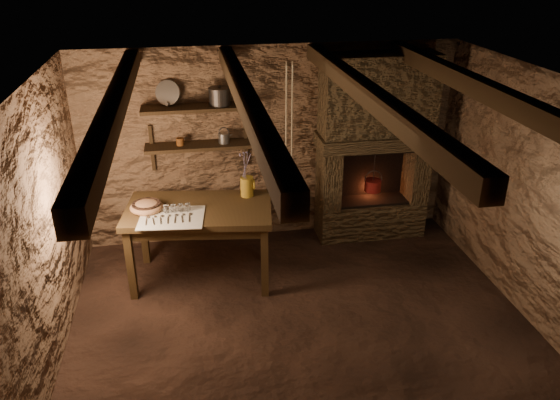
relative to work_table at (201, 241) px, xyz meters
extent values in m
plane|color=black|center=(0.92, -1.07, -0.47)|extent=(4.50, 4.50, 0.00)
cube|color=brown|center=(0.92, 0.93, 0.73)|extent=(4.50, 0.04, 2.40)
cube|color=brown|center=(0.92, -3.07, 0.73)|extent=(4.50, 0.04, 2.40)
cube|color=brown|center=(-1.33, -1.07, 0.73)|extent=(0.04, 4.00, 2.40)
cube|color=brown|center=(3.17, -1.07, 0.73)|extent=(0.04, 4.00, 2.40)
cube|color=black|center=(0.92, -1.07, 1.93)|extent=(4.50, 4.00, 0.04)
cube|color=black|center=(-0.58, -1.07, 1.84)|extent=(0.14, 3.95, 0.16)
cube|color=black|center=(0.42, -1.07, 1.84)|extent=(0.14, 3.95, 0.16)
cube|color=black|center=(1.42, -1.07, 1.84)|extent=(0.14, 3.95, 0.16)
cube|color=black|center=(2.42, -1.07, 1.84)|extent=(0.14, 3.95, 0.16)
cube|color=black|center=(0.07, 0.77, 0.83)|extent=(1.25, 0.30, 0.04)
cube|color=black|center=(0.07, 0.77, 1.28)|extent=(1.25, 0.30, 0.04)
cube|color=#3E301F|center=(2.17, 0.69, -0.25)|extent=(1.35, 0.45, 0.45)
cube|color=#3E301F|center=(1.61, 0.69, 0.35)|extent=(0.23, 0.45, 0.75)
cube|color=#3E301F|center=(2.73, 0.69, 0.35)|extent=(0.23, 0.45, 0.75)
cube|color=#3E301F|center=(2.17, 0.66, 0.81)|extent=(1.43, 0.51, 0.16)
cube|color=#3E301F|center=(2.17, 0.69, 1.36)|extent=(1.35, 0.45, 0.94)
cube|color=black|center=(2.17, 0.89, 0.35)|extent=(0.90, 0.06, 0.75)
cube|color=#382713|center=(0.00, 0.00, 0.37)|extent=(1.64, 1.08, 0.07)
cube|color=#382713|center=(0.00, 0.00, 0.27)|extent=(1.50, 0.93, 0.11)
cube|color=beige|center=(-0.28, -0.20, 0.41)|extent=(0.70, 0.59, 0.01)
cylinder|color=#AD8621|center=(0.55, 0.21, 0.52)|extent=(0.17, 0.17, 0.22)
torus|color=#AD8621|center=(0.62, 0.21, 0.54)|extent=(0.02, 0.12, 0.12)
ellipsoid|color=#8B5D3C|center=(-0.54, 0.02, 0.45)|extent=(0.35, 0.35, 0.12)
cylinder|color=#2B2826|center=(0.33, 0.77, 1.39)|extent=(0.29, 0.29, 0.18)
cylinder|color=gray|center=(-0.24, 0.87, 1.44)|extent=(0.31, 0.21, 0.28)
cylinder|color=#552B11|center=(-0.15, 0.77, 0.89)|extent=(0.10, 0.10, 0.09)
cylinder|color=maroon|center=(2.17, 0.65, 0.22)|extent=(0.25, 0.25, 0.14)
torus|color=#2B2826|center=(2.17, 0.65, 0.31)|extent=(0.23, 0.01, 0.23)
cylinder|color=#2B2826|center=(2.17, 0.65, 0.47)|extent=(0.01, 0.01, 0.44)
camera|label=1|loc=(-0.04, -5.28, 2.95)|focal=35.00mm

